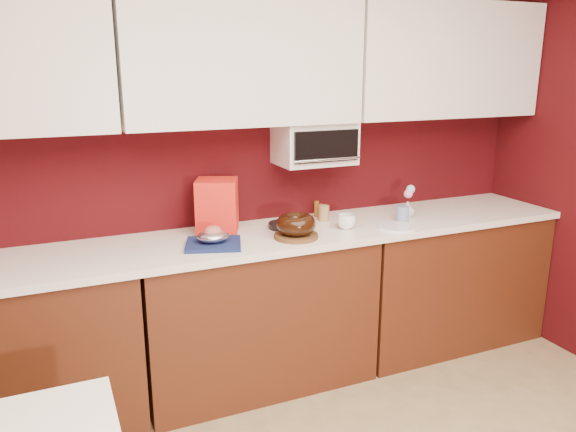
{
  "coord_description": "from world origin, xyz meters",
  "views": [
    {
      "loc": [
        -1.02,
        -0.88,
        1.82
      ],
      "look_at": [
        0.16,
        1.84,
        1.02
      ],
      "focal_mm": 35.0,
      "sensor_mm": 36.0,
      "label": 1
    }
  ],
  "objects_px": {
    "blue_jar": "(402,214)",
    "flower_vase": "(407,208)",
    "bundt_cake": "(296,224)",
    "foil_ham_nest": "(213,236)",
    "toaster_oven": "(314,143)",
    "pandoro_box": "(217,206)",
    "coffee_mug": "(346,220)"
  },
  "relations": [
    {
      "from": "flower_vase",
      "to": "coffee_mug",
      "type": "bearing_deg",
      "value": -170.28
    },
    {
      "from": "bundt_cake",
      "to": "foil_ham_nest",
      "type": "height_order",
      "value": "bundt_cake"
    },
    {
      "from": "toaster_oven",
      "to": "flower_vase",
      "type": "height_order",
      "value": "toaster_oven"
    },
    {
      "from": "pandoro_box",
      "to": "coffee_mug",
      "type": "relative_size",
      "value": 2.97
    },
    {
      "from": "bundt_cake",
      "to": "blue_jar",
      "type": "height_order",
      "value": "bundt_cake"
    },
    {
      "from": "foil_ham_nest",
      "to": "blue_jar",
      "type": "xyz_separation_m",
      "value": [
        1.19,
        0.01,
        -0.01
      ]
    },
    {
      "from": "blue_jar",
      "to": "flower_vase",
      "type": "xyz_separation_m",
      "value": [
        0.09,
        0.08,
        0.01
      ]
    },
    {
      "from": "bundt_cake",
      "to": "coffee_mug",
      "type": "height_order",
      "value": "bundt_cake"
    },
    {
      "from": "blue_jar",
      "to": "coffee_mug",
      "type": "bearing_deg",
      "value": -178.94
    },
    {
      "from": "blue_jar",
      "to": "flower_vase",
      "type": "relative_size",
      "value": 0.86
    },
    {
      "from": "toaster_oven",
      "to": "coffee_mug",
      "type": "height_order",
      "value": "toaster_oven"
    },
    {
      "from": "blue_jar",
      "to": "toaster_oven",
      "type": "bearing_deg",
      "value": 153.02
    },
    {
      "from": "bundt_cake",
      "to": "pandoro_box",
      "type": "xyz_separation_m",
      "value": [
        -0.36,
        0.28,
        0.07
      ]
    },
    {
      "from": "toaster_oven",
      "to": "foil_ham_nest",
      "type": "xyz_separation_m",
      "value": [
        -0.71,
        -0.26,
        -0.42
      ]
    },
    {
      "from": "coffee_mug",
      "to": "flower_vase",
      "type": "bearing_deg",
      "value": 9.72
    },
    {
      "from": "toaster_oven",
      "to": "blue_jar",
      "type": "height_order",
      "value": "toaster_oven"
    },
    {
      "from": "toaster_oven",
      "to": "flower_vase",
      "type": "distance_m",
      "value": 0.73
    },
    {
      "from": "pandoro_box",
      "to": "flower_vase",
      "type": "distance_m",
      "value": 1.2
    },
    {
      "from": "flower_vase",
      "to": "toaster_oven",
      "type": "bearing_deg",
      "value": 163.48
    },
    {
      "from": "bundt_cake",
      "to": "foil_ham_nest",
      "type": "bearing_deg",
      "value": 174.63
    },
    {
      "from": "toaster_oven",
      "to": "coffee_mug",
      "type": "bearing_deg",
      "value": -70.92
    },
    {
      "from": "pandoro_box",
      "to": "bundt_cake",
      "type": "bearing_deg",
      "value": -14.83
    },
    {
      "from": "toaster_oven",
      "to": "blue_jar",
      "type": "relative_size",
      "value": 4.75
    },
    {
      "from": "foil_ham_nest",
      "to": "coffee_mug",
      "type": "xyz_separation_m",
      "value": [
        0.8,
        0.0,
        -0.0
      ]
    },
    {
      "from": "coffee_mug",
      "to": "blue_jar",
      "type": "distance_m",
      "value": 0.39
    },
    {
      "from": "pandoro_box",
      "to": "blue_jar",
      "type": "height_order",
      "value": "pandoro_box"
    },
    {
      "from": "coffee_mug",
      "to": "flower_vase",
      "type": "relative_size",
      "value": 0.94
    },
    {
      "from": "toaster_oven",
      "to": "bundt_cake",
      "type": "bearing_deg",
      "value": -130.1
    },
    {
      "from": "toaster_oven",
      "to": "pandoro_box",
      "type": "bearing_deg",
      "value": -178.1
    },
    {
      "from": "blue_jar",
      "to": "pandoro_box",
      "type": "bearing_deg",
      "value": 168.41
    },
    {
      "from": "pandoro_box",
      "to": "coffee_mug",
      "type": "xyz_separation_m",
      "value": [
        0.7,
        -0.23,
        -0.1
      ]
    },
    {
      "from": "flower_vase",
      "to": "bundt_cake",
      "type": "bearing_deg",
      "value": -171.02
    }
  ]
}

